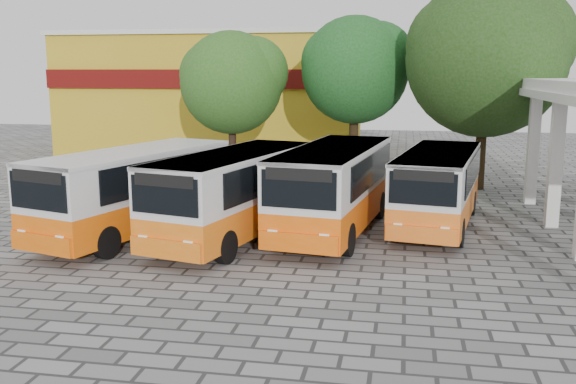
% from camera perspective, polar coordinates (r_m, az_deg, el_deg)
% --- Properties ---
extents(ground, '(90.00, 90.00, 0.00)m').
position_cam_1_polar(ground, '(19.50, 2.91, -6.33)').
color(ground, '#5F5F5F').
rests_on(ground, ground).
extents(shophouse_block, '(20.40, 10.40, 8.30)m').
position_cam_1_polar(shophouse_block, '(46.47, -6.46, 8.75)').
color(shophouse_block, '#BA951A').
rests_on(shophouse_block, ground).
extents(bus_far_left, '(4.83, 8.87, 3.01)m').
position_cam_1_polar(bus_far_left, '(22.97, -13.51, 0.47)').
color(bus_far_left, '#E85A05').
rests_on(bus_far_left, ground).
extents(bus_centre_left, '(4.42, 8.75, 2.99)m').
position_cam_1_polar(bus_centre_left, '(21.91, -4.69, 0.22)').
color(bus_centre_left, orange).
rests_on(bus_centre_left, ground).
extents(bus_centre_right, '(3.73, 8.83, 3.08)m').
position_cam_1_polar(bus_centre_right, '(22.74, 4.12, 0.74)').
color(bus_centre_right, '#EF5B07').
rests_on(bus_centre_right, ground).
extents(bus_far_right, '(3.67, 8.16, 2.82)m').
position_cam_1_polar(bus_far_right, '(24.14, 13.21, 0.71)').
color(bus_far_right, orange).
rests_on(bus_far_right, ground).
extents(tree_left, '(5.74, 5.46, 7.82)m').
position_cam_1_polar(tree_left, '(34.72, -4.93, 9.95)').
color(tree_left, '#322117').
rests_on(tree_left, ground).
extents(tree_middle, '(5.97, 5.69, 8.60)m').
position_cam_1_polar(tree_middle, '(34.76, 6.10, 11.03)').
color(tree_middle, '#312211').
rests_on(tree_middle, ground).
extents(tree_right, '(7.89, 7.51, 10.07)m').
position_cam_1_polar(tree_right, '(32.39, 17.36, 11.75)').
color(tree_right, '#302210').
rests_on(tree_right, ground).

